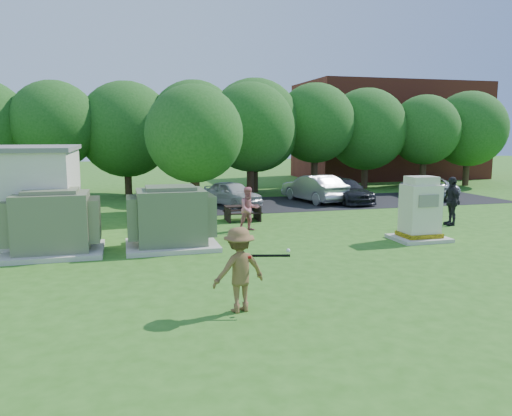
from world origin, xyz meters
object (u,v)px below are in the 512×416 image
object	(u,v)px
transformer_left	(53,224)
person_by_generator	(426,213)
generator_cabinet	(420,212)
person_at_picnic	(249,209)
picnic_table	(242,211)
car_white	(232,193)
batter	(239,270)
person_walking_right	(451,201)
car_silver_a	(314,188)
car_silver_b	(427,187)
car_dark	(345,191)
transformer_right	(171,219)

from	to	relation	value
transformer_left	person_by_generator	xyz separation A→B (m)	(13.17, -0.37, -0.12)
generator_cabinet	person_at_picnic	distance (m)	6.37
transformer_left	picnic_table	bearing A→B (deg)	31.63
car_white	generator_cabinet	bearing A→B (deg)	-90.04
batter	person_at_picnic	distance (m)	8.98
person_walking_right	car_silver_a	size ratio (longest dim) A/B	0.44
generator_cabinet	picnic_table	bearing A→B (deg)	133.00
car_silver_b	person_by_generator	bearing A→B (deg)	63.79
generator_cabinet	person_walking_right	distance (m)	3.71
generator_cabinet	car_silver_a	world-z (taller)	generator_cabinet
person_walking_right	car_dark	world-z (taller)	person_walking_right
person_by_generator	car_silver_a	distance (m)	9.76
transformer_right	car_white	size ratio (longest dim) A/B	0.79
picnic_table	person_walking_right	distance (m)	8.80
person_by_generator	car_dark	bearing A→B (deg)	-90.72
batter	person_at_picnic	size ratio (longest dim) A/B	1.06
car_white	car_dark	bearing A→B (deg)	-27.96
car_silver_b	person_walking_right	bearing A→B (deg)	69.85
person_by_generator	car_silver_b	distance (m)	11.65
batter	car_dark	distance (m)	17.96
car_white	transformer_right	bearing A→B (deg)	-138.58
transformer_right	car_dark	bearing A→B (deg)	40.01
car_dark	car_silver_b	xyz separation A→B (m)	(5.58, 0.61, -0.02)
generator_cabinet	car_silver_a	size ratio (longest dim) A/B	0.50
generator_cabinet	car_white	world-z (taller)	generator_cabinet
person_by_generator	person_walking_right	distance (m)	2.64
generator_cabinet	batter	size ratio (longest dim) A/B	1.25
car_silver_a	batter	bearing A→B (deg)	51.11
person_at_picnic	transformer_right	bearing A→B (deg)	-156.96
batter	car_silver_b	world-z (taller)	batter
transformer_left	car_dark	xyz separation A→B (m)	(14.06, 8.69, -0.32)
picnic_table	person_walking_right	world-z (taller)	person_walking_right
car_silver_a	generator_cabinet	bearing A→B (deg)	77.25
transformer_right	generator_cabinet	size ratio (longest dim) A/B	1.31
transformer_right	picnic_table	xyz separation A→B (m)	(3.50, 4.44, -0.55)
picnic_table	car_silver_b	xyz separation A→B (m)	(12.44, 4.87, 0.21)
person_by_generator	generator_cabinet	bearing A→B (deg)	49.49
car_silver_a	car_dark	size ratio (longest dim) A/B	1.02
transformer_right	generator_cabinet	bearing A→B (deg)	-7.41
person_walking_right	car_dark	distance (m)	7.69
transformer_left	transformer_right	xyz separation A→B (m)	(3.70, 0.00, 0.00)
person_walking_right	car_white	xyz separation A→B (m)	(-7.60, 7.94, -0.36)
car_silver_b	batter	bearing A→B (deg)	53.88
generator_cabinet	car_dark	bearing A→B (deg)	80.39
transformer_right	generator_cabinet	xyz separation A→B (m)	(8.69, -1.13, 0.03)
person_walking_right	generator_cabinet	bearing A→B (deg)	-44.16
generator_cabinet	car_silver_b	world-z (taller)	generator_cabinet
car_dark	car_silver_b	size ratio (longest dim) A/B	0.99
picnic_table	person_walking_right	xyz separation A→B (m)	(8.14, -3.31, 0.60)
picnic_table	person_at_picnic	world-z (taller)	person_at_picnic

